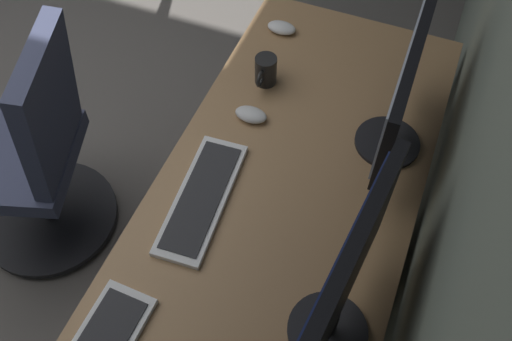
{
  "coord_description": "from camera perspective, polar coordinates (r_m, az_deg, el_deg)",
  "views": [
    {
      "loc": [
        0.97,
        1.95,
        2.08
      ],
      "look_at": [
        0.24,
        1.66,
        0.95
      ],
      "focal_mm": 38.67,
      "sensor_mm": 36.0,
      "label": 1
    }
  ],
  "objects": [
    {
      "name": "coffee_mug",
      "position": [
        1.84,
        0.98,
        10.29
      ],
      "size": [
        0.11,
        0.07,
        0.1
      ],
      "color": "black",
      "rests_on": "desk"
    },
    {
      "name": "desk",
      "position": [
        1.61,
        1.66,
        -6.42
      ],
      "size": [
        1.86,
        0.75,
        0.73
      ],
      "color": "#936D47",
      "rests_on": "ground"
    },
    {
      "name": "monitor_primary",
      "position": [
        1.19,
        8.62,
        -11.99
      ],
      "size": [
        0.54,
        0.2,
        0.46
      ],
      "color": "black",
      "rests_on": "desk"
    },
    {
      "name": "mouse_main",
      "position": [
        2.05,
        2.66,
        14.54
      ],
      "size": [
        0.06,
        0.1,
        0.03
      ],
      "primitive_type": "ellipsoid",
      "color": "silver",
      "rests_on": "desk"
    },
    {
      "name": "keyboard_spare",
      "position": [
        1.58,
        -5.63,
        -2.82
      ],
      "size": [
        0.43,
        0.17,
        0.02
      ],
      "color": "silver",
      "rests_on": "desk"
    },
    {
      "name": "monitor_secondary",
      "position": [
        1.58,
        14.87,
        7.83
      ],
      "size": [
        0.53,
        0.2,
        0.39
      ],
      "color": "black",
      "rests_on": "desk"
    },
    {
      "name": "mouse_spare",
      "position": [
        1.75,
        -0.53,
        5.8
      ],
      "size": [
        0.06,
        0.1,
        0.03
      ],
      "primitive_type": "ellipsoid",
      "color": "silver",
      "rests_on": "desk"
    },
    {
      "name": "drawer_pedestal",
      "position": [
        1.93,
        3.21,
        -8.84
      ],
      "size": [
        0.4,
        0.51,
        0.69
      ],
      "color": "#936D47",
      "rests_on": "ground"
    },
    {
      "name": "office_chair",
      "position": [
        2.16,
        -21.81,
        1.0
      ],
      "size": [
        0.56,
        0.6,
        0.97
      ],
      "color": "#383D56",
      "rests_on": "ground"
    }
  ]
}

